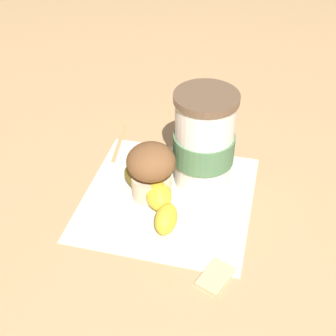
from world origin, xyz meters
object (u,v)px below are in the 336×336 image
object	(u,v)px
banana	(154,196)
muffin	(151,170)
sugar_packet	(216,275)
coffee_cup	(204,141)

from	to	relation	value
banana	muffin	bearing A→B (deg)	-151.01
muffin	sugar_packet	size ratio (longest dim) A/B	1.71
banana	sugar_packet	xyz separation A→B (m)	(0.09, 0.12, -0.02)
coffee_cup	muffin	size ratio (longest dim) A/B	1.76
muffin	sugar_packet	bearing A→B (deg)	48.28
muffin	banana	size ratio (longest dim) A/B	0.72
muffin	banana	xyz separation A→B (m)	(0.02, 0.01, -0.03)
muffin	banana	distance (m)	0.04
muffin	banana	world-z (taller)	muffin
muffin	sugar_packet	distance (m)	0.18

